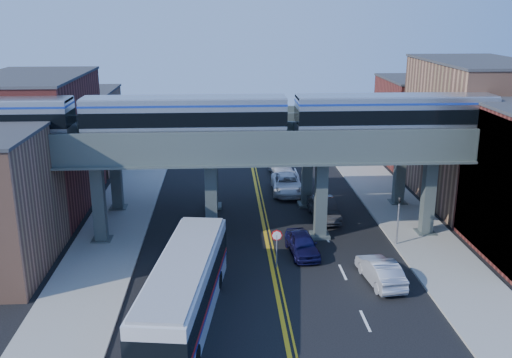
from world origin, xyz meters
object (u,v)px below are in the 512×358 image
(transit_train, at_px, (185,117))
(car_lane_b, at_px, (324,209))
(traffic_signal, at_px, (398,216))
(stop_sign, at_px, (277,242))
(car_lane_c, at_px, (287,184))
(car_lane_a, at_px, (302,244))
(car_parked_curb, at_px, (380,271))
(transit_bus, at_px, (185,290))
(car_lane_d, at_px, (281,168))

(transit_train, bearing_deg, car_lane_b, 19.75)
(transit_train, distance_m, traffic_signal, 16.47)
(stop_sign, bearing_deg, car_lane_c, 81.19)
(stop_sign, bearing_deg, car_lane_a, 45.31)
(car_lane_b, distance_m, car_parked_curb, 11.46)
(stop_sign, bearing_deg, car_parked_curb, -22.33)
(traffic_signal, distance_m, car_lane_b, 7.35)
(car_lane_c, bearing_deg, car_lane_a, -90.61)
(stop_sign, xyz_separation_m, transit_bus, (-5.58, -6.20, -0.02))
(stop_sign, bearing_deg, car_lane_d, 83.40)
(transit_train, relative_size, traffic_signal, 10.57)
(transit_train, height_order, car_lane_d, transit_train)
(transit_bus, height_order, car_lane_d, transit_bus)
(transit_train, xyz_separation_m, car_lane_d, (8.46, 16.59, -8.35))
(transit_train, distance_m, car_lane_a, 11.89)
(car_lane_b, height_order, car_lane_c, car_lane_b)
(car_lane_b, bearing_deg, traffic_signal, -57.61)
(car_lane_d, bearing_deg, transit_train, -122.75)
(traffic_signal, relative_size, car_lane_c, 0.70)
(transit_bus, bearing_deg, transit_train, 9.66)
(car_parked_curb, bearing_deg, transit_bus, 10.50)
(car_lane_b, xyz_separation_m, car_lane_c, (-2.19, 6.99, -0.02))
(car_lane_b, height_order, car_parked_curb, car_lane_b)
(car_lane_d, bearing_deg, car_lane_b, -86.23)
(transit_train, relative_size, car_lane_d, 8.25)
(transit_bus, relative_size, car_lane_a, 2.98)
(car_parked_curb, bearing_deg, stop_sign, -29.07)
(transit_bus, height_order, car_parked_curb, transit_bus)
(car_lane_c, xyz_separation_m, car_lane_d, (0.05, 5.79, -0.05))
(stop_sign, distance_m, transit_bus, 8.34)
(car_lane_d, relative_size, car_parked_curb, 1.10)
(transit_bus, relative_size, car_lane_c, 2.30)
(transit_bus, height_order, car_lane_c, transit_bus)
(stop_sign, bearing_deg, transit_bus, -131.98)
(stop_sign, xyz_separation_m, car_lane_a, (1.96, 1.98, -0.99))
(traffic_signal, relative_size, transit_bus, 0.31)
(car_lane_d, distance_m, car_parked_curb, 24.42)
(car_lane_a, relative_size, car_lane_b, 0.89)
(car_lane_a, bearing_deg, transit_train, 153.14)
(traffic_signal, relative_size, car_parked_curb, 0.86)
(stop_sign, xyz_separation_m, car_lane_d, (2.50, 21.59, -1.00))
(stop_sign, distance_m, car_lane_a, 2.96)
(transit_train, xyz_separation_m, car_parked_curb, (12.16, -7.55, -8.33))
(car_lane_a, xyz_separation_m, car_lane_c, (0.49, 13.81, 0.04))
(traffic_signal, bearing_deg, transit_bus, -147.57)
(transit_bus, bearing_deg, car_lane_d, -8.49)
(car_lane_c, relative_size, car_lane_d, 1.11)
(car_lane_a, relative_size, car_lane_d, 0.86)
(car_lane_d, bearing_deg, transit_bus, -111.95)
(car_lane_a, height_order, car_lane_d, car_lane_a)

